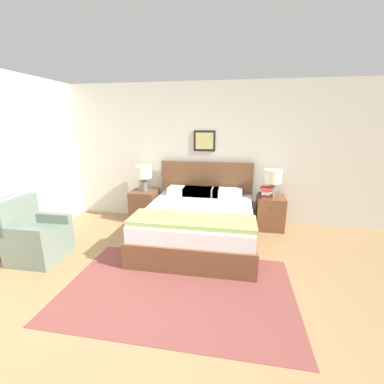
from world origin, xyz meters
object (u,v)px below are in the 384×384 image
object	(u,v)px
table_lamp_near_window	(144,173)
table_lamp_by_door	(273,178)
nightstand_near_window	(144,206)
nightstand_by_door	(270,213)
bed	(199,222)
armchair	(36,238)

from	to	relation	value
table_lamp_near_window	table_lamp_by_door	distance (m)	2.38
nightstand_near_window	nightstand_by_door	bearing A→B (deg)	0.00
bed	armchair	world-z (taller)	bed
bed	table_lamp_near_window	xyz separation A→B (m)	(-1.18, 0.75, 0.62)
nightstand_near_window	table_lamp_near_window	xyz separation A→B (m)	(0.01, 0.02, 0.65)
nightstand_near_window	table_lamp_near_window	bearing A→B (deg)	57.41
bed	table_lamp_by_door	bearing A→B (deg)	32.17
bed	nightstand_near_window	size ratio (longest dim) A/B	3.32
armchair	table_lamp_near_window	xyz separation A→B (m)	(0.99, 1.71, 0.64)
nightstand_by_door	armchair	bearing A→B (deg)	-153.38
bed	nightstand_near_window	bearing A→B (deg)	148.49
nightstand_near_window	table_lamp_near_window	size ratio (longest dim) A/B	1.22
armchair	table_lamp_by_door	bearing A→B (deg)	116.16
nightstand_near_window	armchair	bearing A→B (deg)	-119.98
bed	table_lamp_by_door	distance (m)	1.54
armchair	table_lamp_near_window	bearing A→B (deg)	149.26
nightstand_near_window	nightstand_by_door	xyz separation A→B (m)	(2.39, 0.00, 0.00)
table_lamp_near_window	table_lamp_by_door	xyz separation A→B (m)	(2.38, 0.00, 0.00)
nightstand_near_window	table_lamp_by_door	bearing A→B (deg)	0.43
nightstand_by_door	table_lamp_near_window	distance (m)	2.47
armchair	nightstand_near_window	xyz separation A→B (m)	(0.97, 1.69, -0.01)
bed	table_lamp_near_window	world-z (taller)	bed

